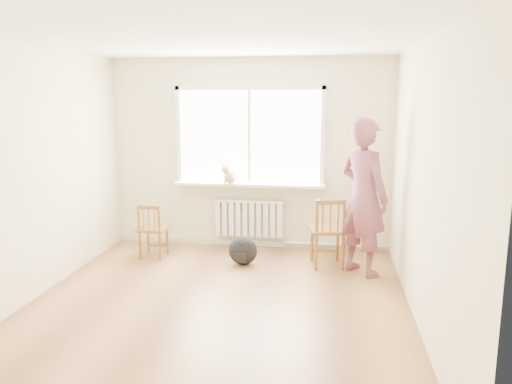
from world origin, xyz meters
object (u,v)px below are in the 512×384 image
at_px(person, 364,197).
at_px(cat, 230,175).
at_px(backpack, 243,251).
at_px(chair_left, 152,231).
at_px(chair_right, 328,232).

bearing_deg(person, cat, 23.93).
bearing_deg(cat, person, -6.41).
bearing_deg(backpack, person, -3.23).
bearing_deg(person, chair_left, 43.11).
relative_size(chair_left, backpack, 2.01).
height_order(cat, backpack, cat).
distance_m(person, cat, 1.96).
bearing_deg(person, backpack, 43.51).
relative_size(person, backpack, 5.13).
relative_size(chair_right, cat, 2.07).
xyz_separation_m(chair_left, cat, (0.96, 0.58, 0.69)).
relative_size(person, cat, 4.37).
xyz_separation_m(person, backpack, (-1.50, 0.08, -0.77)).
distance_m(chair_right, cat, 1.63).
bearing_deg(cat, chair_right, -7.04).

